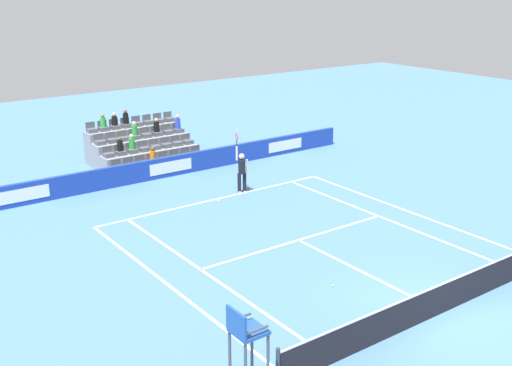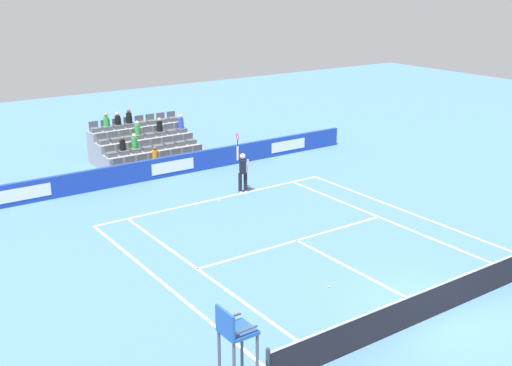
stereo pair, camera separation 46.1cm
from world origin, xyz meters
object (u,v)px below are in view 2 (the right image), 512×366
Objects in this scene: tennis_net at (440,299)px; loose_tennis_ball at (329,286)px; umpire_chair at (235,341)px; tennis_player at (243,171)px.

tennis_net is 3.36m from loose_tennis_ball.
umpire_chair is 6.22m from loose_tennis_ball.
tennis_net is 5.12× the size of umpire_chair.
umpire_chair is (8.13, 11.88, 0.53)m from tennis_player.
umpire_chair is 34.41× the size of loose_tennis_ball.
loose_tennis_ball is (2.83, 8.97, -0.96)m from tennis_player.
tennis_net is 6.84m from umpire_chair.
tennis_net reaches higher than loose_tennis_ball.
loose_tennis_ball is (-5.30, -2.91, -1.49)m from umpire_chair.
tennis_player reaches higher than loose_tennis_ball.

